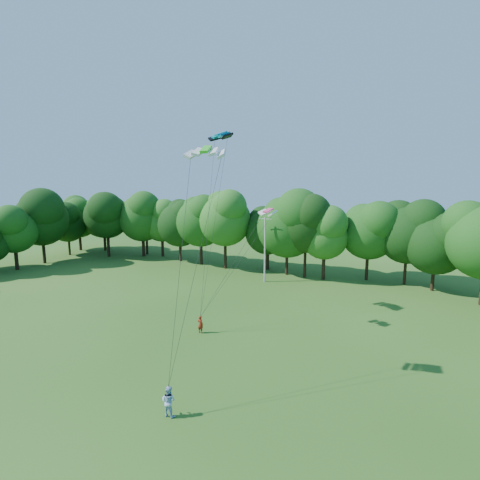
% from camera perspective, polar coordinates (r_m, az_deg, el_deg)
% --- Properties ---
extents(ground, '(160.00, 160.00, 0.00)m').
position_cam_1_polar(ground, '(25.09, -21.00, -24.02)').
color(ground, '#204E15').
rests_on(ground, ground).
extents(utility_pole, '(1.74, 0.22, 8.72)m').
position_cam_1_polar(utility_pole, '(49.73, 3.81, -1.38)').
color(utility_pole, '#ACADA4').
rests_on(utility_pole, ground).
extents(kite_flyer_left, '(0.60, 0.41, 1.58)m').
position_cam_1_polar(kite_flyer_left, '(34.30, -6.05, -12.67)').
color(kite_flyer_left, maroon).
rests_on(kite_flyer_left, ground).
extents(kite_flyer_right, '(0.92, 0.74, 1.81)m').
position_cam_1_polar(kite_flyer_right, '(23.78, -10.83, -22.96)').
color(kite_flyer_right, '#A8C2E9').
rests_on(kite_flyer_right, ground).
extents(kite_teal, '(3.04, 2.29, 0.57)m').
position_cam_1_polar(kite_teal, '(38.00, -2.92, 15.89)').
color(kite_teal, '#057C97').
rests_on(kite_teal, ground).
extents(kite_green, '(2.77, 1.81, 0.59)m').
position_cam_1_polar(kite_green, '(24.50, -5.22, 13.59)').
color(kite_green, '#30D21F').
rests_on(kite_green, ground).
extents(kite_pink, '(1.96, 1.45, 0.41)m').
position_cam_1_polar(kite_pink, '(33.49, 4.30, 4.51)').
color(kite_pink, '#DF3E74').
rests_on(kite_pink, ground).
extents(tree_back_west, '(9.13, 9.13, 13.29)m').
position_cam_1_polar(tree_back_west, '(68.50, -14.71, 4.44)').
color(tree_back_west, black).
rests_on(tree_back_west, ground).
extents(tree_back_center, '(8.66, 8.66, 12.59)m').
position_cam_1_polar(tree_back_center, '(52.23, 10.03, 2.77)').
color(tree_back_center, '#2E2412').
rests_on(tree_back_center, ground).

